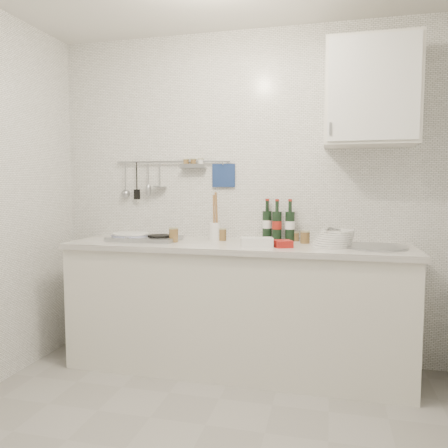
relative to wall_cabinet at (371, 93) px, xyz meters
name	(u,v)px	position (x,y,z in m)	size (l,w,h in m)	color
back_wall	(244,196)	(-0.90, 0.18, -0.70)	(3.00, 0.02, 2.50)	silver
counter	(237,310)	(-0.89, -0.12, -1.52)	(2.44, 0.64, 0.96)	silver
wall_rail	(170,174)	(-1.50, 0.15, -0.52)	(0.98, 0.09, 0.34)	#93969B
wall_cabinet	(371,93)	(0.00, 0.00, 0.00)	(0.60, 0.38, 0.70)	silver
plate_stack_hob	(129,236)	(-1.73, -0.11, -1.00)	(0.30, 0.30, 0.05)	#46529E
plate_stack_sink	(334,238)	(-0.22, -0.10, -0.98)	(0.29, 0.27, 0.12)	white
wine_bottles	(278,220)	(-0.63, 0.10, -0.87)	(0.25, 0.12, 0.31)	black
butter_dish	(257,242)	(-0.72, -0.27, -1.00)	(0.21, 0.11, 0.06)	white
strawberry_punnet	(283,244)	(-0.55, -0.24, -1.01)	(0.11, 0.11, 0.05)	red
utensil_crock	(215,229)	(-1.09, 0.02, -0.94)	(0.09, 0.09, 0.36)	white
jar_a	(223,234)	(-1.03, 0.02, -0.98)	(0.06, 0.06, 0.09)	brown
jar_b	(295,236)	(-0.50, 0.12, -0.99)	(0.06, 0.06, 0.07)	brown
jar_c	(305,237)	(-0.42, 0.00, -0.98)	(0.07, 0.07, 0.09)	brown
jar_d	(174,235)	(-1.36, -0.15, -0.98)	(0.07, 0.07, 0.11)	brown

